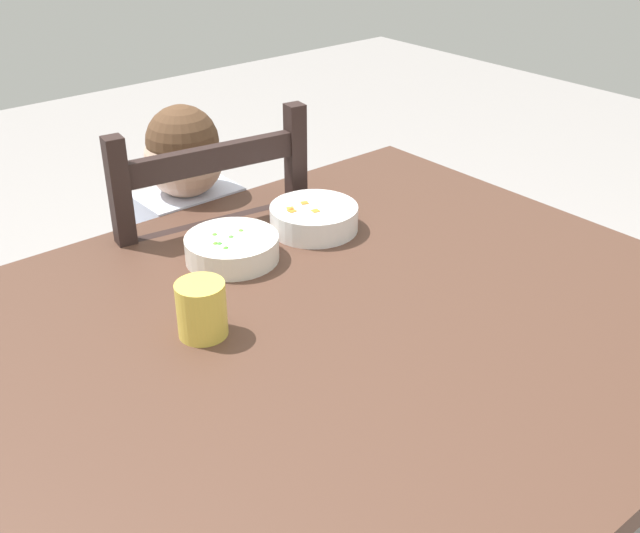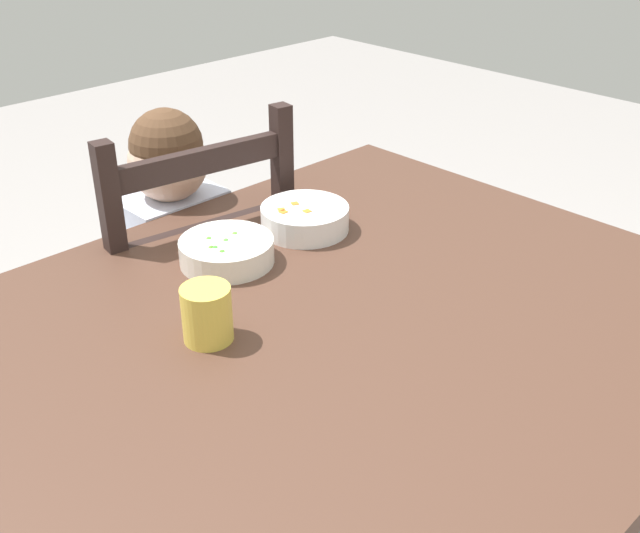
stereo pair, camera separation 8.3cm
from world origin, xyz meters
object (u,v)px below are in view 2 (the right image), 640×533
at_px(dining_table, 334,370).
at_px(dining_chair, 186,318).
at_px(child_figure, 184,253).
at_px(bowl_of_carrots, 305,218).
at_px(spoon, 274,230).
at_px(bowl_of_peas, 225,251).
at_px(drinking_cup, 207,314).

relative_size(dining_table, dining_chair, 1.35).
xyz_separation_m(dining_table, dining_chair, (0.09, 0.58, -0.20)).
distance_m(child_figure, bowl_of_carrots, 0.35).
height_order(dining_chair, child_figure, dining_chair).
bearing_deg(dining_table, dining_chair, 81.29).
relative_size(dining_table, spoon, 9.87).
bearing_deg(dining_chair, child_figure, -30.99).
distance_m(dining_table, spoon, 0.36).
xyz_separation_m(dining_chair, spoon, (0.06, -0.26, 0.30)).
bearing_deg(bowl_of_carrots, child_figure, 108.79).
height_order(dining_chair, bowl_of_peas, dining_chair).
distance_m(bowl_of_carrots, drinking_cup, 0.41).
xyz_separation_m(child_figure, bowl_of_peas, (-0.10, -0.29, 0.15)).
relative_size(dining_table, bowl_of_peas, 7.54).
bearing_deg(bowl_of_peas, child_figure, 71.19).
height_order(child_figure, bowl_of_peas, child_figure).
relative_size(dining_chair, drinking_cup, 10.72).
height_order(child_figure, spoon, child_figure).
height_order(bowl_of_peas, spoon, bowl_of_peas).
relative_size(dining_table, drinking_cup, 14.46).
distance_m(dining_chair, drinking_cup, 0.64).
xyz_separation_m(dining_chair, drinking_cup, (-0.26, -0.47, 0.34)).
bearing_deg(spoon, drinking_cup, -146.39).
height_order(child_figure, bowl_of_carrots, child_figure).
bearing_deg(drinking_cup, bowl_of_peas, 45.99).
height_order(dining_table, child_figure, child_figure).
relative_size(child_figure, bowl_of_peas, 5.51).
relative_size(child_figure, drinking_cup, 10.56).
xyz_separation_m(child_figure, spoon, (0.05, -0.26, 0.13)).
height_order(dining_table, spoon, spoon).
xyz_separation_m(spoon, drinking_cup, (-0.32, -0.21, 0.04)).
bearing_deg(drinking_cup, bowl_of_carrots, 25.53).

